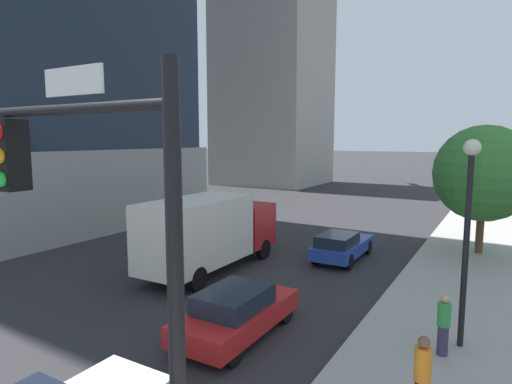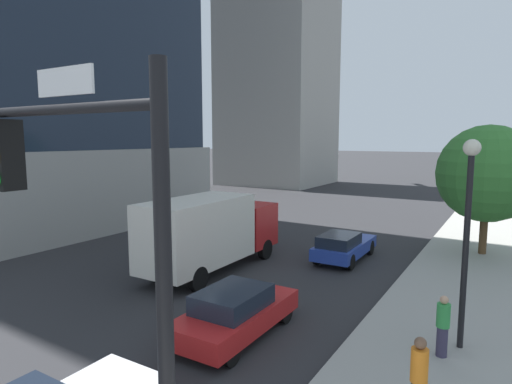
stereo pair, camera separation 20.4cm
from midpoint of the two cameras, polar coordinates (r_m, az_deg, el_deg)
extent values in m
cube|color=#9E9B93|center=(19.85, 27.56, -10.52)|extent=(5.49, 120.00, 0.15)
cube|color=gray|center=(35.03, -29.08, 0.92)|extent=(19.46, 19.86, 5.14)
cube|color=#9E9B93|center=(56.71, 3.08, 16.50)|extent=(12.14, 12.04, 30.12)
cube|color=red|center=(52.86, 4.88, 22.06)|extent=(0.90, 0.90, 38.91)
cylinder|color=black|center=(5.42, -10.83, -19.15)|extent=(0.20, 0.20, 6.56)
cylinder|color=black|center=(6.68, -26.66, 9.65)|extent=(4.66, 0.14, 0.14)
cube|color=black|center=(7.32, -29.55, 4.29)|extent=(0.32, 0.36, 1.05)
cube|color=white|center=(6.13, -23.26, 13.40)|extent=(1.10, 0.04, 0.36)
cylinder|color=black|center=(12.82, 26.56, -7.35)|extent=(0.16, 0.16, 5.26)
sphere|color=silver|center=(12.46, 27.28, 5.28)|extent=(0.44, 0.44, 0.44)
cylinder|color=brown|center=(24.03, 28.27, -4.67)|extent=(0.36, 0.36, 2.21)
sphere|color=#387F33|center=(23.65, 28.68, 2.18)|extent=(4.73, 4.73, 4.73)
cube|color=#233D9E|center=(21.30, 12.05, -7.23)|extent=(1.81, 4.43, 0.56)
cube|color=#19212D|center=(20.39, 11.29, -6.29)|extent=(1.52, 2.15, 0.52)
cylinder|color=black|center=(22.99, 11.40, -6.74)|extent=(0.22, 0.72, 0.72)
cylinder|color=black|center=(22.52, 15.23, -7.14)|extent=(0.22, 0.72, 0.72)
cylinder|color=black|center=(20.27, 8.46, -8.56)|extent=(0.22, 0.72, 0.72)
cylinder|color=black|center=(19.74, 12.78, -9.10)|extent=(0.22, 0.72, 0.72)
cube|color=red|center=(13.20, -2.17, -16.18)|extent=(1.91, 4.45, 0.60)
cube|color=#19212D|center=(12.83, -2.69, -14.08)|extent=(1.61, 2.23, 0.56)
cylinder|color=black|center=(14.89, -1.65, -14.44)|extent=(0.22, 0.68, 0.68)
cylinder|color=black|center=(14.12, 4.33, -15.71)|extent=(0.22, 0.68, 0.68)
cylinder|color=black|center=(12.67, -9.51, -18.56)|extent=(0.22, 0.68, 0.68)
cylinder|color=black|center=(11.75, -2.84, -20.65)|extent=(0.22, 0.68, 0.68)
cube|color=#B21E1E|center=(21.25, -1.00, -4.30)|extent=(2.42, 2.11, 2.05)
cube|color=silver|center=(18.11, -7.53, -5.25)|extent=(2.42, 5.28, 2.75)
cylinder|color=black|center=(22.07, -3.35, -6.88)|extent=(0.30, 0.96, 0.96)
cylinder|color=black|center=(20.97, 1.49, -7.62)|extent=(0.30, 0.96, 0.96)
cylinder|color=black|center=(18.22, -12.75, -10.09)|extent=(0.30, 0.96, 0.96)
cylinder|color=black|center=(16.87, -7.43, -11.38)|extent=(0.30, 0.96, 0.96)
cylinder|color=orange|center=(9.68, 21.56, -20.69)|extent=(0.34, 0.34, 0.68)
sphere|color=brown|center=(9.48, 21.69, -18.22)|extent=(0.24, 0.24, 0.24)
cylinder|color=#38334C|center=(12.83, 23.98, -17.74)|extent=(0.28, 0.28, 0.80)
cylinder|color=green|center=(12.55, 24.15, -14.78)|extent=(0.34, 0.34, 0.62)
sphere|color=tan|center=(12.41, 24.25, -12.98)|extent=(0.22, 0.22, 0.22)
camera|label=1|loc=(0.10, -89.59, 0.05)|focal=30.00mm
camera|label=2|loc=(0.10, 90.41, -0.05)|focal=30.00mm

